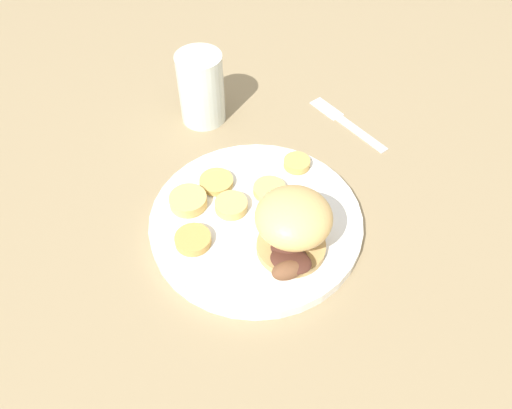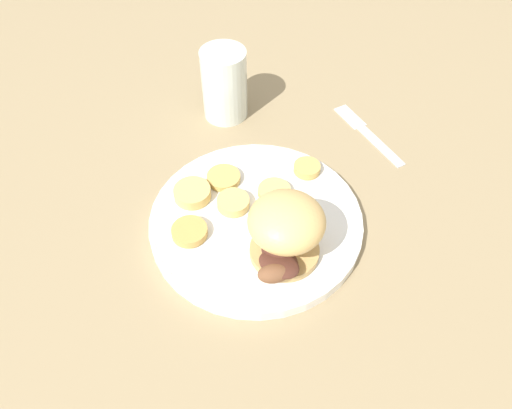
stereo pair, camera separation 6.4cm
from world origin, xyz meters
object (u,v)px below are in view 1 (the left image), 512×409
fork (347,123)px  drinking_glass (201,88)px  dinner_plate (256,221)px  sandwich (293,227)px

fork → drinking_glass: bearing=-104.9°
dinner_plate → drinking_glass: 0.25m
sandwich → fork: (-0.24, 0.15, -0.07)m
sandwich → fork: size_ratio=0.72×
sandwich → fork: bearing=147.6°
drinking_glass → sandwich: bearing=13.5°
sandwich → drinking_glass: bearing=-166.5°
sandwich → fork: sandwich is taller
sandwich → dinner_plate: bearing=-153.7°
dinner_plate → fork: size_ratio=1.87×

